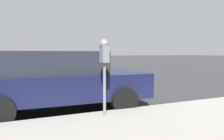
{
  "coord_description": "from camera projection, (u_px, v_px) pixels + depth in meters",
  "views": [
    {
      "loc": [
        -6.64,
        1.29,
        1.44
      ],
      "look_at": [
        -2.55,
        -0.51,
        1.09
      ],
      "focal_mm": 35.0,
      "sensor_mm": 36.0,
      "label": 1
    }
  ],
  "objects": [
    {
      "name": "ground_plane",
      "position": [
        63.0,
        100.0,
        6.68
      ],
      "size": [
        220.0,
        220.0,
        0.0
      ],
      "primitive_type": "plane",
      "color": "#333335"
    },
    {
      "name": "parking_meter",
      "position": [
        104.0,
        58.0,
        4.38
      ],
      "size": [
        0.21,
        0.19,
        1.56
      ],
      "color": "gray",
      "rests_on": "sidewalk"
    },
    {
      "name": "car_navy",
      "position": [
        59.0,
        79.0,
        5.48
      ],
      "size": [
        2.25,
        4.33,
        1.48
      ],
      "rotation": [
        0.0,
        0.0,
        3.1
      ],
      "color": "#14193D",
      "rests_on": "ground_plane"
    }
  ]
}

